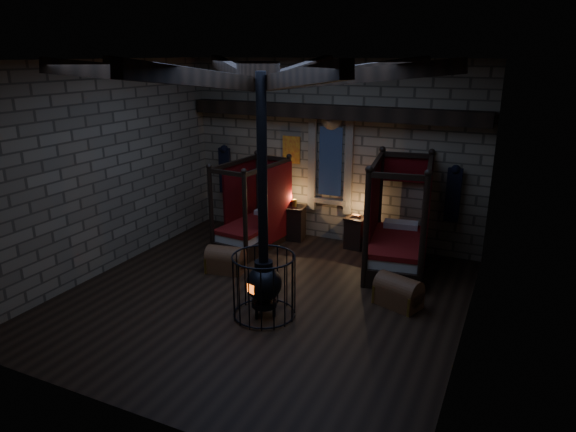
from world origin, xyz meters
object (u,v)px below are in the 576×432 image
at_px(bed_left, 254,226).
at_px(trunk_right, 398,292).
at_px(trunk_left, 226,260).
at_px(bed_right, 398,243).
at_px(stove, 264,281).

relative_size(bed_left, trunk_right, 2.21).
xyz_separation_m(bed_left, trunk_left, (0.17, -1.55, -0.24)).
height_order(trunk_left, trunk_right, trunk_right).
bearing_deg(bed_right, trunk_left, -160.50).
height_order(trunk_right, stove, stove).
bearing_deg(bed_left, trunk_right, -16.73).
relative_size(trunk_left, trunk_right, 0.92).
xyz_separation_m(bed_right, trunk_right, (0.43, -1.65, -0.31)).
bearing_deg(stove, trunk_left, 161.04).
distance_m(bed_right, trunk_left, 3.57).
xyz_separation_m(trunk_left, trunk_right, (3.57, 0.01, 0.01)).
bearing_deg(bed_right, stove, -126.04).
bearing_deg(stove, trunk_right, 54.68).
bearing_deg(trunk_right, stove, -126.88).
relative_size(bed_left, trunk_left, 2.41).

